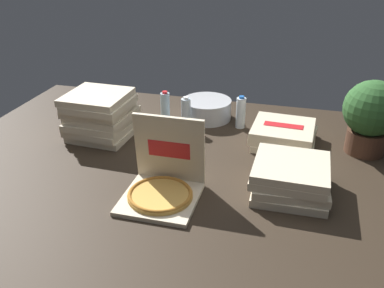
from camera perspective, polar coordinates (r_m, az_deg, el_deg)
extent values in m
cube|color=#2D2319|center=(2.40, 0.02, -4.31)|extent=(3.20, 2.40, 0.02)
cube|color=beige|center=(2.17, -4.37, -7.46)|extent=(0.38, 0.38, 0.02)
cylinder|color=gold|center=(2.16, -4.39, -7.00)|extent=(0.34, 0.34, 0.02)
torus|color=#B1712A|center=(2.16, -4.40, -6.80)|extent=(0.33, 0.33, 0.02)
cube|color=beige|center=(2.21, -3.10, -0.63)|extent=(0.38, 0.05, 0.38)
cube|color=red|center=(2.20, -3.18, -0.78)|extent=(0.23, 0.01, 0.10)
cube|color=beige|center=(2.79, 12.52, 0.40)|extent=(0.40, 0.40, 0.04)
cube|color=red|center=(2.78, 12.57, 0.83)|extent=(0.25, 0.08, 0.00)
cube|color=beige|center=(2.76, 12.46, 1.17)|extent=(0.43, 0.43, 0.04)
cube|color=beige|center=(2.75, 12.39, 2.08)|extent=(0.41, 0.41, 0.04)
cube|color=red|center=(2.74, 12.44, 2.51)|extent=(0.25, 0.08, 0.00)
cube|color=beige|center=(2.90, -11.98, 1.58)|extent=(0.41, 0.41, 0.04)
cube|color=beige|center=(2.88, -12.30, 2.30)|extent=(0.41, 0.41, 0.04)
cube|color=red|center=(2.87, -12.35, 2.71)|extent=(0.25, 0.09, 0.00)
cube|color=beige|center=(2.87, -12.48, 3.09)|extent=(0.39, 0.39, 0.04)
cube|color=beige|center=(2.85, -12.17, 3.95)|extent=(0.42, 0.42, 0.04)
cube|color=red|center=(2.85, -12.21, 4.38)|extent=(0.25, 0.09, 0.00)
cube|color=beige|center=(2.85, -12.61, 4.80)|extent=(0.39, 0.39, 0.04)
cube|color=red|center=(2.84, -12.66, 5.23)|extent=(0.25, 0.08, 0.00)
cube|color=beige|center=(2.81, -12.57, 5.43)|extent=(0.40, 0.40, 0.04)
cube|color=beige|center=(2.81, -12.92, 6.32)|extent=(0.40, 0.40, 0.04)
cube|color=beige|center=(2.28, 13.21, -6.02)|extent=(0.39, 0.39, 0.04)
cube|color=beige|center=(2.27, 13.33, -4.99)|extent=(0.41, 0.41, 0.04)
cube|color=beige|center=(2.25, 13.21, -4.00)|extent=(0.39, 0.39, 0.04)
cube|color=beige|center=(2.23, 13.48, -3.05)|extent=(0.39, 0.39, 0.04)
cylinder|color=#B7BABF|center=(3.09, 2.05, 4.80)|extent=(0.36, 0.36, 0.14)
cylinder|color=silver|center=(3.02, -3.69, 5.00)|extent=(0.07, 0.07, 0.22)
cylinder|color=red|center=(2.98, -3.76, 7.09)|extent=(0.04, 0.04, 0.02)
cylinder|color=white|center=(2.95, 6.70, 4.25)|extent=(0.07, 0.07, 0.22)
cylinder|color=blue|center=(2.90, 6.82, 6.39)|extent=(0.04, 0.04, 0.02)
cylinder|color=silver|center=(2.91, -0.84, 4.17)|extent=(0.07, 0.07, 0.22)
cylinder|color=white|center=(2.87, -0.85, 6.33)|extent=(0.04, 0.04, 0.02)
cylinder|color=#513323|center=(2.82, 22.67, 0.37)|extent=(0.24, 0.24, 0.15)
sphere|color=#2A5627|center=(2.74, 23.48, 4.49)|extent=(0.34, 0.34, 0.34)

